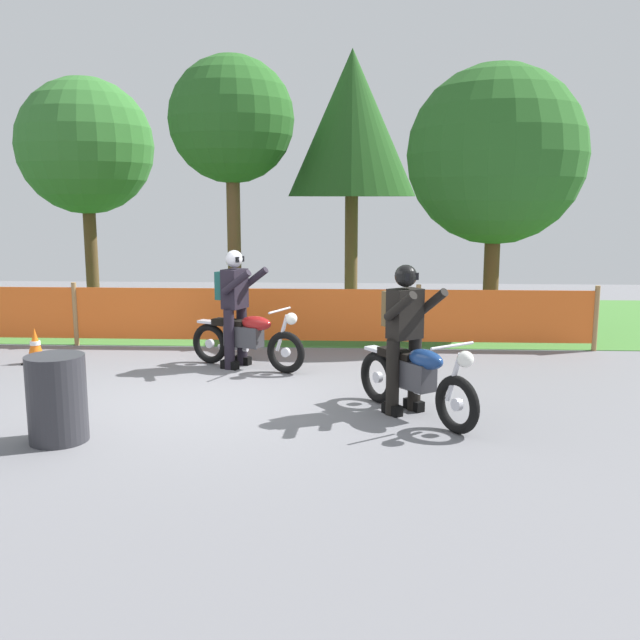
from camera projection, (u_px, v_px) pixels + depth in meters
ground at (206, 399)px, 8.58m from camera, size 24.00×24.00×0.02m
grass_verge at (267, 318)px, 14.38m from camera, size 24.00×5.73×0.01m
barrier_fence at (244, 315)px, 11.47m from camera, size 11.35×0.08×1.05m
tree_leftmost at (85, 147)px, 15.36m from camera, size 2.94×2.94×5.01m
tree_near_left at (232, 121)px, 14.19m from camera, size 2.54×2.54×5.25m
tree_near_right at (352, 124)px, 14.79m from camera, size 2.73×2.73×5.48m
tree_rightmost at (496, 156)px, 12.49m from camera, size 3.17×3.17×4.76m
motorcycle_lead at (247, 338)px, 10.05m from camera, size 1.76×0.94×0.90m
motorcycle_trailing at (416, 378)px, 7.79m from camera, size 1.23×1.65×0.93m
rider_lead at (234, 302)px, 10.06m from camera, size 0.78×0.69×1.69m
rider_trailing at (404, 330)px, 7.88m from camera, size 0.73×0.78×1.69m
traffic_cone at (35, 346)px, 10.39m from camera, size 0.32×0.32×0.53m
spare_drum at (57, 399)px, 7.01m from camera, size 0.58×0.58×0.88m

